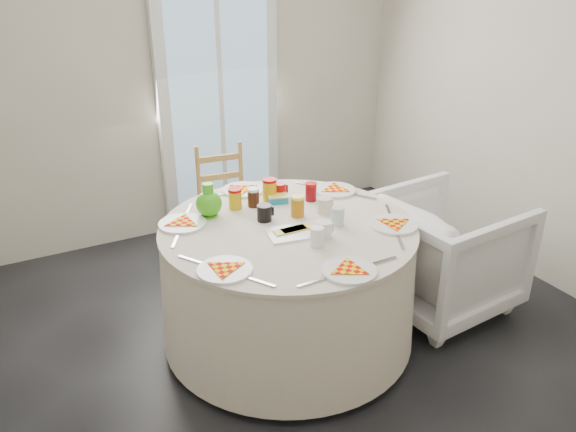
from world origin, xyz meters
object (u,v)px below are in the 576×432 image
table (288,283)px  armchair (443,251)px  wooden_chair (226,199)px  green_pitcher (208,195)px

table → armchair: armchair is taller
table → armchair: size_ratio=1.74×
armchair → wooden_chair: bearing=32.2°
table → wooden_chair: (0.09, 1.12, 0.09)m
armchair → green_pitcher: bearing=66.4°
table → wooden_chair: size_ratio=1.70×
wooden_chair → armchair: wooden_chair is taller
table → green_pitcher: (-0.33, 0.33, 0.49)m
table → green_pitcher: 0.68m
wooden_chair → armchair: size_ratio=1.02×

